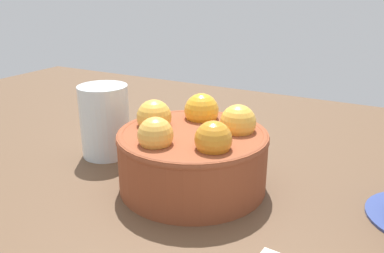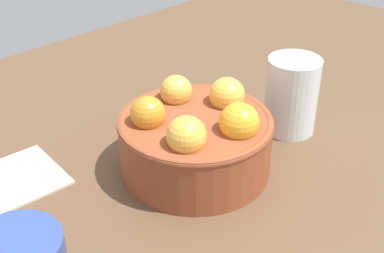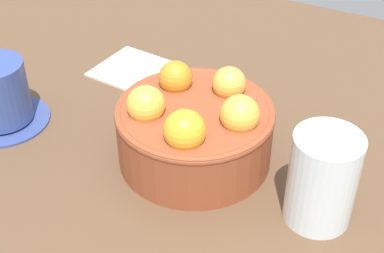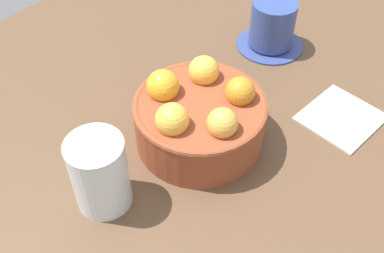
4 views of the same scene
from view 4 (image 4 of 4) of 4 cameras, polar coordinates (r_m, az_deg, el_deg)
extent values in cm
cube|color=brown|center=(63.51, 0.90, -2.82)|extent=(138.13, 90.02, 4.21)
cylinder|color=brown|center=(59.52, 0.95, 0.60)|extent=(16.87, 16.87, 6.64)
torus|color=brown|center=(57.47, 0.99, 2.64)|extent=(17.07, 17.07, 1.00)
sphere|color=#F7B440|center=(60.38, 1.48, 6.92)|extent=(4.07, 4.07, 4.07)
sphere|color=gold|center=(58.20, -3.63, 5.05)|extent=(4.25, 4.25, 4.25)
sphere|color=#EFB142|center=(53.85, -2.60, 0.93)|extent=(4.09, 4.09, 4.09)
sphere|color=gold|center=(53.45, 3.78, 0.43)|extent=(3.74, 3.74, 3.74)
sphere|color=orange|center=(57.61, 5.99, 4.34)|extent=(3.81, 3.81, 3.81)
cylinder|color=#344482|center=(78.56, 9.59, 10.07)|extent=(10.97, 10.97, 0.60)
cylinder|color=#33478C|center=(76.30, 9.96, 12.50)|extent=(7.17, 7.17, 7.44)
cylinder|color=silver|center=(52.99, -11.37, -5.74)|extent=(6.58, 6.58, 9.72)
cube|color=beige|center=(67.74, 18.03, 1.15)|extent=(10.97, 10.34, 0.60)
camera|label=1|loc=(0.58, 45.85, 7.35)|focal=36.94mm
camera|label=2|loc=(0.90, -1.72, 38.84)|focal=47.53mm
camera|label=3|loc=(0.70, -48.29, 29.21)|focal=51.93mm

